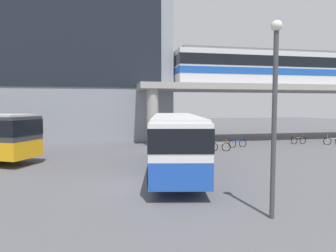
# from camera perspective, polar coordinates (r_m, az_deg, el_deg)

# --- Properties ---
(ground_plane) EXTENTS (120.00, 120.00, 0.00)m
(ground_plane) POSITION_cam_1_polar(r_m,az_deg,el_deg) (23.81, -8.38, -5.16)
(ground_plane) COLOR #515156
(station_building) EXTENTS (26.61, 14.58, 20.86)m
(station_building) POSITION_cam_1_polar(r_m,az_deg,el_deg) (38.97, -21.46, 13.58)
(station_building) COLOR gray
(station_building) RESTS_ON ground_plane
(elevated_platform) EXTENTS (31.02, 6.86, 5.92)m
(elevated_platform) POSITION_cam_1_polar(r_m,az_deg,el_deg) (35.00, 20.33, 5.98)
(elevated_platform) COLOR #9E9B93
(elevated_platform) RESTS_ON ground_plane
(train) EXTENTS (22.60, 2.96, 3.84)m
(train) POSITION_cam_1_polar(r_m,az_deg,el_deg) (35.14, 20.23, 10.50)
(train) COLOR silver
(train) RESTS_ON elevated_platform
(bus_main) EXTENTS (4.46, 11.32, 3.22)m
(bus_main) POSITION_cam_1_polar(r_m,az_deg,el_deg) (16.55, 1.41, -2.19)
(bus_main) COLOR #1E4CB2
(bus_main) RESTS_ON ground_plane
(bicycle_silver) EXTENTS (1.71, 0.64, 1.04)m
(bicycle_silver) POSITION_cam_1_polar(r_m,az_deg,el_deg) (32.35, 29.41, -2.57)
(bicycle_silver) COLOR black
(bicycle_silver) RESTS_ON ground_plane
(bicycle_blue) EXTENTS (1.79, 0.24, 1.04)m
(bicycle_blue) POSITION_cam_1_polar(r_m,az_deg,el_deg) (27.33, 13.36, -3.28)
(bicycle_blue) COLOR black
(bicycle_blue) RESTS_ON ground_plane
(bicycle_brown) EXTENTS (1.78, 0.28, 1.04)m
(bicycle_brown) POSITION_cam_1_polar(r_m,az_deg,el_deg) (31.63, 24.00, -2.54)
(bicycle_brown) COLOR black
(bicycle_brown) RESTS_ON ground_plane
(bicycle_orange) EXTENTS (1.74, 0.52, 1.04)m
(bicycle_orange) POSITION_cam_1_polar(r_m,az_deg,el_deg) (24.79, 10.02, -3.97)
(bicycle_orange) COLOR black
(bicycle_orange) RESTS_ON ground_plane
(lamp_post) EXTENTS (0.36, 0.36, 6.51)m
(lamp_post) POSITION_cam_1_polar(r_m,az_deg,el_deg) (10.22, 19.99, 4.05)
(lamp_post) COLOR #3F3F44
(lamp_post) RESTS_ON ground_plane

